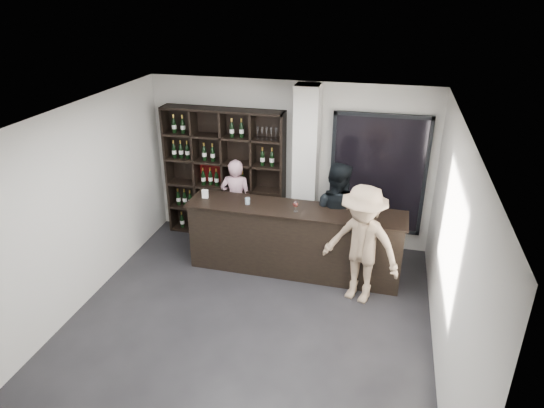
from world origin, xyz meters
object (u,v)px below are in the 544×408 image
(taster_black, at_px, (335,215))
(customer, at_px, (362,245))
(tasting_counter, at_px, (294,240))
(wine_shelf, at_px, (225,174))
(taster_pink, at_px, (236,200))

(taster_black, relative_size, customer, 0.99)
(tasting_counter, bearing_deg, wine_shelf, 147.31)
(tasting_counter, relative_size, taster_pink, 2.22)
(tasting_counter, height_order, taster_pink, taster_pink)
(wine_shelf, distance_m, customer, 3.01)
(taster_pink, bearing_deg, wine_shelf, -37.83)
(tasting_counter, distance_m, taster_black, 0.79)
(tasting_counter, distance_m, taster_pink, 1.51)
(taster_pink, xyz_separation_m, taster_black, (1.84, -0.44, 0.13))
(taster_pink, bearing_deg, customer, 144.50)
(wine_shelf, bearing_deg, tasting_counter, -33.59)
(taster_pink, height_order, customer, customer)
(wine_shelf, relative_size, customer, 1.31)
(wine_shelf, height_order, customer, wine_shelf)
(tasting_counter, bearing_deg, taster_black, 34.07)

